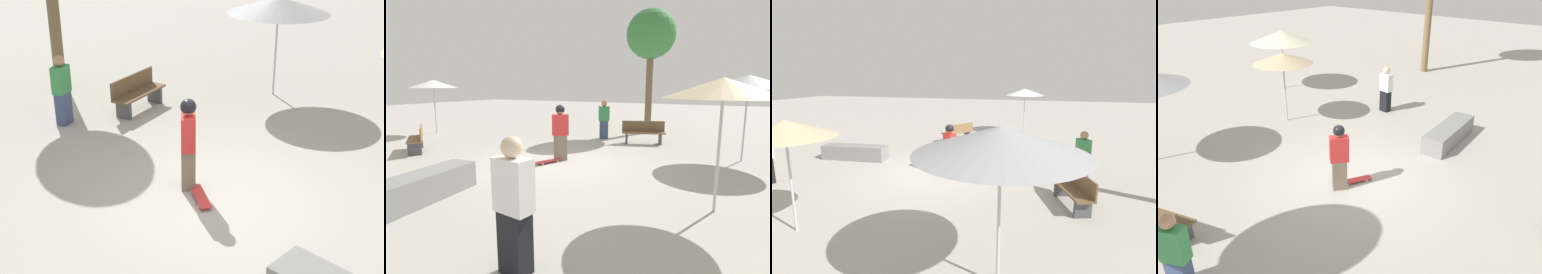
{
  "view_description": "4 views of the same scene",
  "coord_description": "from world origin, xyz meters",
  "views": [
    {
      "loc": [
        -5.32,
        -5.78,
        4.65
      ],
      "look_at": [
        -0.42,
        0.04,
        1.23
      ],
      "focal_mm": 50.0,
      "sensor_mm": 36.0,
      "label": 1
    },
    {
      "loc": [
        4.36,
        -6.91,
        2.18
      ],
      "look_at": [
        0.41,
        0.72,
        0.71
      ],
      "focal_mm": 28.0,
      "sensor_mm": 36.0,
      "label": 2
    },
    {
      "loc": [
        8.75,
        3.47,
        3.17
      ],
      "look_at": [
        -0.57,
        0.88,
        1.16
      ],
      "focal_mm": 28.0,
      "sensor_mm": 36.0,
      "label": 3
    },
    {
      "loc": [
        -5.35,
        6.12,
        4.91
      ],
      "look_at": [
        -0.13,
        0.23,
        1.26
      ],
      "focal_mm": 35.0,
      "sensor_mm": 36.0,
      "label": 4
    }
  ],
  "objects": [
    {
      "name": "ground_plane",
      "position": [
        0.0,
        0.0,
        0.0
      ],
      "size": [
        60.0,
        60.0,
        0.0
      ],
      "primitive_type": "plane",
      "color": "#ADA8A0"
    },
    {
      "name": "skater_main",
      "position": [
        -0.08,
        0.55,
        0.89
      ],
      "size": [
        0.46,
        0.49,
        1.64
      ],
      "rotation": [
        0.0,
        0.0,
        4.02
      ],
      "color": "#726656",
      "rests_on": "ground_plane"
    },
    {
      "name": "skateboard",
      "position": [
        -0.2,
        0.09,
        0.06
      ],
      "size": [
        0.53,
        0.81,
        0.07
      ],
      "rotation": [
        0.0,
        0.0,
        4.25
      ],
      "color": "red",
      "rests_on": "ground_plane"
    },
    {
      "name": "concrete_ledge",
      "position": [
        -0.8,
        -3.51,
        0.27
      ],
      "size": [
        0.85,
        2.49,
        0.54
      ],
      "rotation": [
        0.0,
        0.0,
        1.66
      ],
      "color": "gray",
      "rests_on": "ground_plane"
    },
    {
      "name": "bench_near",
      "position": [
        -4.94,
        -0.64,
        0.43
      ],
      "size": [
        1.54,
        1.32,
        0.85
      ],
      "rotation": [
        0.0,
        0.0,
        2.49
      ],
      "color": "#47474C",
      "rests_on": "ground_plane"
    },
    {
      "name": "bench_far",
      "position": [
        1.4,
        4.22,
        0.43
      ],
      "size": [
        1.66,
        0.94,
        0.85
      ],
      "rotation": [
        0.0,
        0.0,
        3.47
      ],
      "color": "#47474C",
      "rests_on": "ground_plane"
    },
    {
      "name": "shade_umbrella_grey",
      "position": [
        4.7,
        2.88,
        2.28
      ],
      "size": [
        2.52,
        2.52,
        2.48
      ],
      "color": "#B7B7BC",
      "rests_on": "ground_plane"
    },
    {
      "name": "shade_umbrella_white",
      "position": [
        -7.79,
        2.29,
        2.26
      ],
      "size": [
        2.04,
        2.04,
        2.44
      ],
      "color": "#B7B7BC",
      "rests_on": "ground_plane"
    },
    {
      "name": "shade_umbrella_tan",
      "position": [
        4.2,
        -1.4,
        2.15
      ],
      "size": [
        1.95,
        1.95,
        2.32
      ],
      "color": "#B7B7BC",
      "rests_on": "ground_plane"
    },
    {
      "name": "palm_tree_center_right",
      "position": [
        0.83,
        7.07,
        4.38
      ],
      "size": [
        2.2,
        2.2,
        5.57
      ],
      "color": "brown",
      "rests_on": "ground_plane"
    },
    {
      "name": "bystander_watching",
      "position": [
        -0.36,
        4.56,
        0.79
      ],
      "size": [
        0.49,
        0.42,
        1.58
      ],
      "rotation": [
        0.0,
        0.0,
        0.52
      ],
      "color": "#38476B",
      "rests_on": "ground_plane"
    },
    {
      "name": "bystander_far",
      "position": [
        2.23,
        -4.38,
        0.82
      ],
      "size": [
        0.48,
        0.31,
        1.64
      ],
      "rotation": [
        0.0,
        0.0,
        3.0
      ],
      "color": "black",
      "rests_on": "ground_plane"
    }
  ]
}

